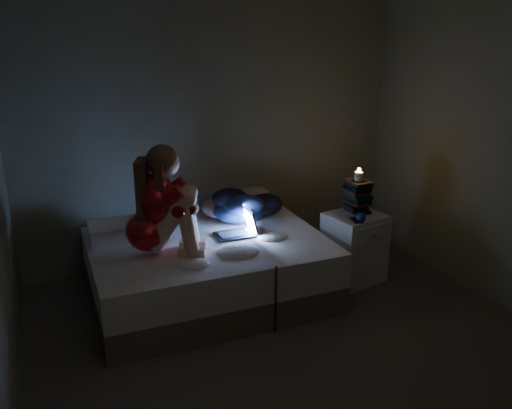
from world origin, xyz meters
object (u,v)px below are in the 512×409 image
nightstand (354,247)px  phone (352,220)px  woman (146,200)px  bed (209,269)px  candle (359,176)px  laptop (235,223)px

nightstand → phone: bearing=-145.5°
woman → nightstand: (1.78, -0.09, -0.63)m
bed → nightstand: 1.30m
nightstand → candle: 0.63m
woman → laptop: (0.72, 0.08, -0.31)m
candle → phone: 0.39m
laptop → nightstand: size_ratio=0.53×
bed → woman: 0.84m
phone → candle: bearing=68.2°
laptop → candle: bearing=-5.8°
nightstand → candle: bearing=44.3°
candle → laptop: bearing=174.1°
nightstand → bed: bearing=161.6°
woman → laptop: size_ratio=2.59×
laptop → bed: bearing=-179.1°
nightstand → laptop: bearing=159.8°
woman → candle: bearing=18.7°
phone → laptop: bearing=-177.2°
bed → laptop: size_ratio=5.69×
woman → phone: bearing=12.6°
laptop → phone: 0.98m
bed → phone: phone is taller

